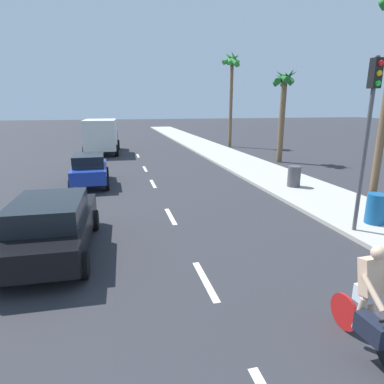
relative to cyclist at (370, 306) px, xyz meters
The scene contains 16 objects.
ground_plane 14.26m from the cyclist, 97.79° to the left, with size 160.00×160.00×0.00m, color #2D2D33.
sidewalk_strip 16.81m from the cyclist, 73.55° to the left, with size 3.60×80.00×0.14m, color #B2ADA3.
lane_stripe_2 3.43m from the cyclist, 125.45° to the left, with size 0.16×1.80×0.01m, color white.
lane_stripe_3 7.59m from the cyclist, 104.82° to the left, with size 0.16×1.80×0.01m, color white.
lane_stripe_4 12.68m from the cyclist, 98.78° to the left, with size 0.16×1.80×0.01m, color white.
lane_stripe_5 16.78m from the cyclist, 96.62° to the left, with size 0.16×1.80×0.01m, color white.
lane_stripe_6 22.42m from the cyclist, 94.94° to the left, with size 0.16×1.80×0.01m, color white.
cyclist is the anchor object (origin of this frame).
parked_car_black 7.46m from the cyclist, 137.65° to the left, with size 2.22×4.63×1.57m.
parked_car_blue 13.92m from the cyclist, 111.14° to the left, with size 1.85×3.88×1.57m.
delivery_truck 24.86m from the cyclist, 100.85° to the left, with size 2.89×6.34×2.80m.
palm_tree_far 19.07m from the cyclist, 65.94° to the left, with size 1.74×1.78×6.36m.
palm_tree_distant 27.89m from the cyclist, 74.57° to the left, with size 1.84×1.70×8.78m.
traffic_signal 6.13m from the cyclist, 52.09° to the left, with size 0.28×0.33×5.20m.
trash_bin_near 6.42m from the cyclist, 46.69° to the left, with size 0.60×0.60×0.99m, color #14518C.
trash_bin_far 10.79m from the cyclist, 65.46° to the left, with size 0.60×0.60×0.98m, color #47474C.
Camera 1 is at (-1.86, 2.21, 3.89)m, focal length 30.32 mm.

